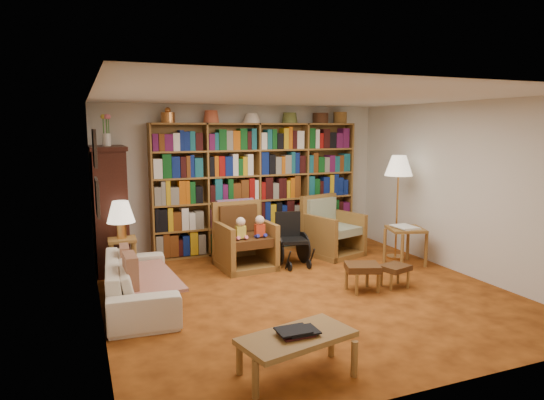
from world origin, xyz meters
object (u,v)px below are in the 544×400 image
armchair_sage (330,232)px  side_table_papers (406,234)px  coffee_table (297,340)px  armchair_leather (243,240)px  footstool_a (362,269)px  footstool_b (395,269)px  side_table_lamp (122,250)px  floor_lamp (399,170)px  wheelchair (291,241)px  sofa (139,282)px

armchair_sage → side_table_papers: armchair_sage is taller
armchair_sage → coffee_table: (-2.25, -3.51, -0.05)m
armchair_leather → armchair_sage: bearing=5.6°
footstool_a → footstool_b: (0.49, -0.03, -0.05)m
side_table_lamp → footstool_a: side_table_lamp is taller
floor_lamp → wheelchair: bearing=170.6°
sofa → armchair_sage: size_ratio=1.89×
armchair_leather → footstool_b: (1.56, -1.72, -0.16)m
side_table_papers → footstool_a: size_ratio=1.23×
floor_lamp → footstool_a: bearing=-139.4°
side_table_lamp → floor_lamp: (4.26, -0.43, 1.02)m
armchair_leather → side_table_papers: armchair_leather is taller
armchair_leather → wheelchair: (0.72, -0.20, -0.03)m
side_table_lamp → footstool_a: 3.30m
sofa → wheelchair: size_ratio=2.37×
wheelchair → footstool_b: size_ratio=1.91×
footstool_b → coffee_table: size_ratio=0.40×
side_table_lamp → armchair_sage: size_ratio=0.59×
armchair_sage → armchair_leather: bearing=-174.4°
side_table_lamp → floor_lamp: bearing=-5.8°
coffee_table → sofa: bearing=114.9°
side_table_lamp → armchair_leather: size_ratio=0.60×
footstool_a → footstool_b: 0.50m
armchair_leather → armchair_sage: (1.61, 0.16, -0.03)m
side_table_lamp → side_table_papers: size_ratio=0.94×
armchair_sage → footstool_a: armchair_sage is taller
wheelchair → coffee_table: size_ratio=0.76×
sofa → footstool_b: 3.31m
armchair_leather → wheelchair: bearing=-15.6°
side_table_lamp → coffee_table: (1.15, -3.29, -0.11)m
side_table_lamp → footstool_b: bearing=-26.4°
armchair_sage → footstool_a: bearing=-106.2°
armchair_sage → side_table_papers: (0.75, -1.05, 0.12)m
footstool_b → armchair_sage: bearing=88.6°
sofa → floor_lamp: floor_lamp is taller
armchair_sage → floor_lamp: (0.87, -0.65, 1.08)m
sofa → side_table_papers: size_ratio=3.00×
floor_lamp → side_table_papers: bearing=-106.5°
sofa → armchair_sage: (3.30, 1.26, 0.09)m
footstool_a → side_table_papers: bearing=32.1°
sofa → armchair_sage: bearing=-65.4°
armchair_leather → footstool_b: size_ratio=2.35×
coffee_table → footstool_b: bearing=36.5°
side_table_lamp → wheelchair: 2.51m
side_table_lamp → armchair_sage: (3.40, 0.22, -0.06)m
armchair_sage → footstool_b: (-0.04, -1.88, -0.13)m
wheelchair → footstool_b: bearing=-60.9°
sofa → footstool_b: sofa is taller
armchair_sage → coffee_table: armchair_sage is taller
side_table_lamp → footstool_a: (2.86, -1.63, -0.14)m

